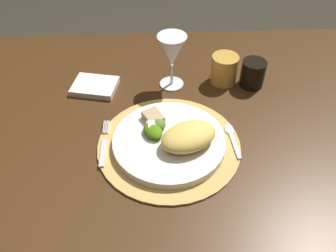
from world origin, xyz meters
The scene contains 13 objects.
ground_plane centered at (0.00, 0.00, 0.00)m, with size 6.00×6.00×0.00m, color #302D21.
dining_table centered at (0.00, 0.00, 0.53)m, with size 1.23×0.92×0.71m.
placemat centered at (-0.03, -0.09, 0.71)m, with size 0.35×0.35×0.01m, color tan.
dinner_plate centered at (-0.03, -0.09, 0.72)m, with size 0.27×0.27×0.02m, color silver.
pasta_serving centered at (0.01, -0.11, 0.76)m, with size 0.14×0.09×0.05m, color #E7BF58.
salad_greens centered at (-0.07, -0.06, 0.74)m, with size 0.07×0.08×0.02m.
bread_piece centered at (-0.07, -0.02, 0.74)m, with size 0.05×0.04×0.02m, color tan.
fork centered at (-0.19, -0.08, 0.71)m, with size 0.01×0.15×0.00m.
spoon centered at (0.13, -0.07, 0.71)m, with size 0.02×0.12×0.01m.
napkin centered at (-0.23, 0.15, 0.71)m, with size 0.12×0.10×0.02m, color white.
wine_glass centered at (-0.01, 0.16, 0.82)m, with size 0.08×0.08×0.16m.
amber_tumbler centered at (0.14, 0.17, 0.75)m, with size 0.08×0.08×0.09m, color gold.
dark_tumbler centered at (0.22, 0.15, 0.75)m, with size 0.07×0.07×0.08m, color black.
Camera 1 is at (-0.06, -0.68, 1.34)m, focal length 37.81 mm.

